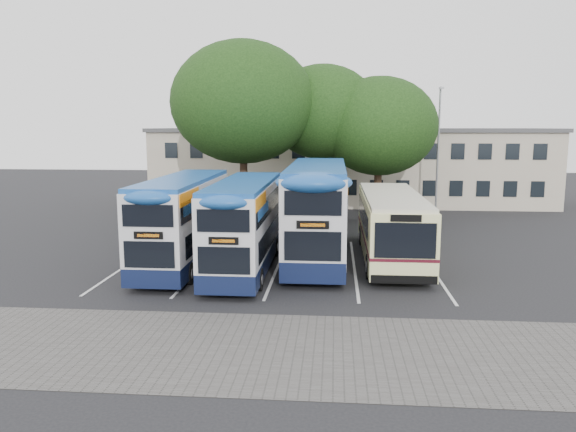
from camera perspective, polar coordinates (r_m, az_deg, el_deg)
The scene contains 12 objects.
ground at distance 21.30m, azimuth 7.85°, elevation -8.42°, with size 120.00×120.00×0.00m, color black.
paving_strip at distance 16.58m, azimuth 1.66°, elevation -13.53°, with size 40.00×6.00×0.01m, color #595654.
bay_lines at distance 26.20m, azimuth -0.97°, elevation -4.98°, with size 14.12×11.00×0.01m.
depot_building at distance 47.40m, azimuth 6.24°, elevation 5.17°, with size 32.40×8.40×6.20m.
lamp_post at distance 40.91m, azimuth 15.02°, elevation 7.00°, with size 0.25×1.05×9.06m.
tree_left at distance 36.87m, azimuth -4.61°, elevation 11.43°, with size 9.26×9.26×11.83m.
tree_mid at distance 38.89m, azimuth 3.57°, elevation 10.47°, with size 7.53×7.53×10.53m.
tree_right at distance 38.34m, azimuth 9.26°, elevation 8.98°, with size 7.73×7.73×9.66m.
bus_dd_left at distance 26.23m, azimuth -10.55°, elevation -0.12°, with size 2.37×9.77×4.07m.
bus_dd_mid at distance 24.96m, azimuth -4.39°, elevation -0.54°, with size 2.33×9.62×4.01m.
bus_dd_right at distance 26.92m, azimuth 3.00°, elevation 0.87°, with size 2.67×11.02×4.59m.
bus_single at distance 27.43m, azimuth 10.45°, elevation -0.62°, with size 2.74×10.74×3.21m.
Camera 1 is at (-1.19, -20.28, 6.40)m, focal length 35.00 mm.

